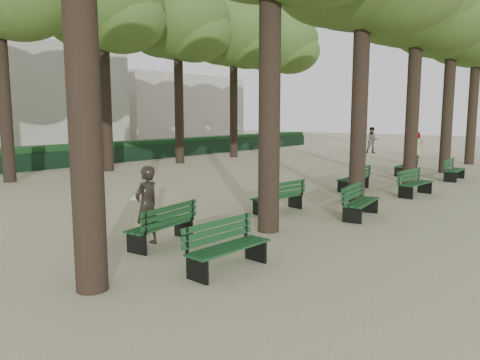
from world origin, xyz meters
The scene contains 21 objects.
ground centered at (0.00, 0.00, 0.00)m, with size 120.00×120.00×0.00m, color tan.
tree_central_4 centered at (1.50, 18.00, 7.65)m, with size 6.00×6.00×9.95m.
tree_central_5 centered at (1.50, 23.00, 7.65)m, with size 6.00×6.00×9.95m.
tree_far_2 centered at (-12.00, 8.00, 8.14)m, with size 6.00×6.00×10.45m.
tree_far_3 centered at (-12.00, 13.00, 8.14)m, with size 6.00×6.00×10.45m.
tree_far_4 centered at (-12.00, 18.00, 8.14)m, with size 6.00×6.00×10.45m.
tree_far_5 centered at (-12.00, 23.00, 8.14)m, with size 6.00×6.00×10.45m.
bench_left_0 centered at (0.37, 0.52, 0.27)m, with size 0.80×1.86×0.92m.
bench_left_1 centered at (0.37, 5.09, 0.27)m, with size 0.81×1.86×0.92m.
bench_left_2 centered at (0.37, 10.18, 0.27)m, with size 0.58×1.80×0.92m.
bench_left_3 centered at (0.37, 15.84, 0.27)m, with size 0.59×1.80×0.92m.
bench_right_0 centered at (2.63, 0.13, 0.27)m, with size 0.68×1.83×0.92m.
bench_right_1 centered at (2.63, 5.87, 0.27)m, with size 0.80×1.86×0.92m.
bench_right_2 centered at (2.63, 10.39, 0.27)m, with size 0.74×1.85×0.92m.
bench_right_3 centered at (2.63, 15.47, 0.27)m, with size 0.64×1.82×0.92m.
man_with_map centered at (0.14, 0.32, 0.88)m, with size 0.65×0.74×1.76m.
pedestrian_a centered at (-6.02, 26.82, 0.96)m, with size 0.93×0.38×1.92m, color #262628.
pedestrian_d centered at (-2.21, 25.15, 0.85)m, with size 0.84×0.34×1.71m, color #262628.
fence centered at (-15.00, 11.00, 0.45)m, with size 0.08×42.00×0.90m, color black.
hedge centered at (-15.70, 11.00, 0.60)m, with size 1.20×42.00×1.20m, color #143B1A.
building_far centered at (-33.00, 30.00, 3.50)m, with size 12.00×16.00×7.00m, color #B7B2A3.
Camera 1 is at (8.02, -6.22, 2.87)m, focal length 35.00 mm.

